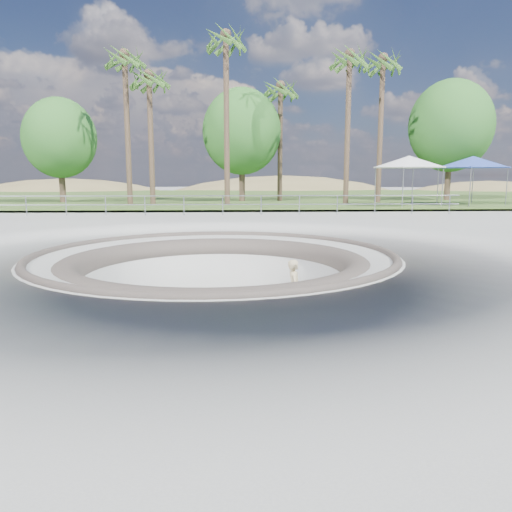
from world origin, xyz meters
The scene contains 18 objects.
ground centered at (0.00, 0.00, 0.00)m, with size 180.00×180.00×0.00m, color #A9A9A4.
skate_bowl centered at (0.00, 0.00, -1.83)m, with size 14.00×14.00×4.10m.
grass_strip centered at (0.00, 34.00, 0.22)m, with size 180.00×36.00×0.12m.
distant_hills centered at (3.78, 57.17, -7.02)m, with size 103.20×45.00×28.60m.
safety_railing centered at (0.00, 12.00, 0.69)m, with size 25.00×0.06×1.03m.
skateboard centered at (2.25, -0.26, -1.84)m, with size 0.76×0.46×0.08m.
skater centered at (2.25, -0.26, -0.98)m, with size 0.62×0.40×1.69m, color #CAB483.
canopy_white centered at (11.84, 18.00, 3.07)m, with size 6.01×6.01×3.18m.
canopy_blue centered at (16.36, 18.69, 3.07)m, with size 6.03×6.03×3.19m.
palm_a centered at (-6.49, 20.63, 9.45)m, with size 2.60×2.60×10.69m.
palm_b centered at (-4.96, 20.72, 8.29)m, with size 2.60×2.60×9.43m.
palm_c centered at (0.16, 19.34, 10.31)m, with size 2.60×2.60×11.63m.
palm_d centered at (4.12, 24.31, 8.28)m, with size 2.60×2.60×9.42m.
palm_e centered at (8.37, 20.55, 9.58)m, with size 2.60×2.60×10.83m.
palm_f centered at (11.02, 21.84, 9.63)m, with size 2.60×2.60×10.88m.
bushy_tree_left centered at (-11.82, 23.12, 4.83)m, with size 5.22×4.74×7.52m.
bushy_tree_mid centered at (1.24, 24.35, 5.44)m, with size 5.89×5.35×8.50m.
bushy_tree_right centered at (17.51, 25.07, 5.99)m, with size 6.50×5.91×9.38m.
Camera 1 is at (0.52, -13.98, 2.22)m, focal length 35.00 mm.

